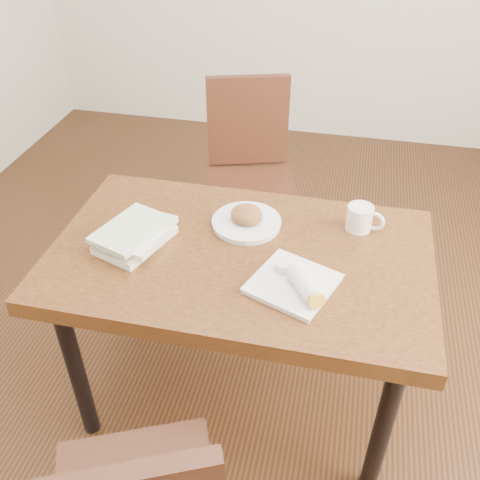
% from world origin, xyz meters
% --- Properties ---
extents(ground, '(4.00, 5.00, 0.01)m').
position_xyz_m(ground, '(0.00, 0.00, -0.01)').
color(ground, '#472814').
rests_on(ground, ground).
extents(table, '(1.26, 0.77, 0.75)m').
position_xyz_m(table, '(0.00, 0.00, 0.67)').
color(table, brown).
rests_on(table, ground).
extents(chair_far, '(0.53, 0.53, 0.95)m').
position_xyz_m(chair_far, '(-0.16, 0.94, 0.55)').
color(chair_far, '#451F13').
rests_on(chair_far, ground).
extents(plate_scone, '(0.24, 0.24, 0.08)m').
position_xyz_m(plate_scone, '(-0.01, 0.15, 0.77)').
color(plate_scone, white).
rests_on(plate_scone, table).
extents(coffee_mug, '(0.13, 0.09, 0.09)m').
position_xyz_m(coffee_mug, '(0.38, 0.22, 0.80)').
color(coffee_mug, white).
rests_on(coffee_mug, table).
extents(plate_burrito, '(0.30, 0.30, 0.08)m').
position_xyz_m(plate_burrito, '(0.21, -0.14, 0.77)').
color(plate_burrito, white).
rests_on(plate_burrito, table).
extents(book_stack, '(0.25, 0.30, 0.07)m').
position_xyz_m(book_stack, '(-0.35, -0.03, 0.78)').
color(book_stack, white).
rests_on(book_stack, table).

